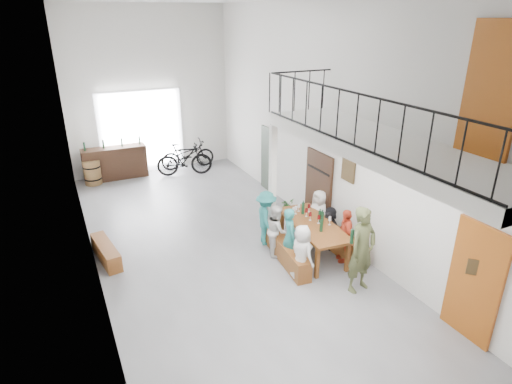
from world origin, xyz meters
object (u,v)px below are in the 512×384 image
host_standing (362,250)px  bicycle_near (188,155)px  side_bench (106,252)px  serving_counter (115,163)px  bench_inner (286,251)px  oak_barrel (92,172)px  tasting_table (313,227)px

host_standing → bicycle_near: host_standing is taller
side_bench → serving_counter: (1.07, 5.34, 0.34)m
side_bench → host_standing: size_ratio=0.79×
serving_counter → host_standing: bearing=-68.7°
serving_counter → bicycle_near: (2.50, -0.05, -0.04)m
bench_inner → serving_counter: bearing=116.3°
oak_barrel → bicycle_near: (3.28, 0.20, 0.10)m
tasting_table → oak_barrel: 7.97m
tasting_table → host_standing: 1.57m
bench_inner → bicycle_near: 7.05m
tasting_table → bicycle_near: size_ratio=1.14×
oak_barrel → host_standing: host_standing is taller
serving_counter → bench_inner: bearing=-70.0°
bench_inner → bicycle_near: bicycle_near is taller
host_standing → bicycle_near: 8.68m
bench_inner → side_bench: size_ratio=1.43×
serving_counter → bicycle_near: serving_counter is taller
oak_barrel → serving_counter: bearing=17.9°
tasting_table → serving_counter: serving_counter is taller
oak_barrel → bicycle_near: bicycle_near is taller
serving_counter → oak_barrel: bearing=-161.8°
host_standing → bench_inner: bearing=104.8°
side_bench → bicycle_near: bearing=55.9°
bicycle_near → serving_counter: bearing=90.8°
host_standing → bicycle_near: (-0.84, 8.63, -0.39)m
oak_barrel → bicycle_near: size_ratio=0.42×
oak_barrel → bench_inner: bearing=-64.1°
side_bench → bicycle_near: bicycle_near is taller
tasting_table → bench_inner: tasting_table is taller
bench_inner → bicycle_near: size_ratio=1.06×
serving_counter → host_standing: size_ratio=1.15×
bench_inner → tasting_table: bearing=4.1°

